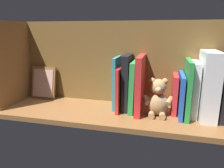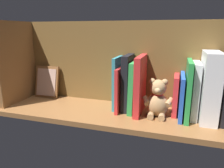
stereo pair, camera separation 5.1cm
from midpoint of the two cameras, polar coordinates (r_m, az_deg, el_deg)
The scene contains 16 objects.
ground_plane at distance 94.67cm, azimuth -1.55°, elevation -7.94°, with size 102.71×31.10×2.20cm, color brown.
shelf_back_panel at distance 101.57cm, azimuth 0.38°, elevation 5.77°, with size 102.71×1.50×39.26cm, color brown.
shelf_side_divider at distance 112.50cm, azimuth -26.75°, elevation 5.08°, with size 2.40×25.10×39.26cm, color brown.
book_0 at distance 93.78cm, azimuth 26.04°, elevation -2.75°, with size 2.71×17.09×19.18cm, color black.
dictionary_thick_white at distance 91.24cm, azimuth 23.29°, elevation -0.30°, with size 6.20×18.04×27.16cm, color white.
book_1 at distance 92.54cm, azimuth 19.95°, elevation -1.22°, with size 2.60×15.20×22.67cm, color silver.
book_2 at distance 90.52cm, azimuth 18.31°, elevation -1.14°, with size 1.81×18.60×23.52cm, color green.
book_3 at distance 91.45cm, azimuth 16.74°, elevation -2.80°, with size 1.48×18.00×17.60cm, color blue.
book_4 at distance 93.93cm, azimuth 15.22°, elevation -2.52°, with size 2.03×12.86×16.71cm, color red.
teddy_bear at distance 89.27cm, azimuth 10.76°, elevation -4.04°, with size 12.97×10.29×15.98cm.
book_5 at distance 90.72cm, azimuth 6.11°, elevation -0.06°, with size 2.52×18.76×24.72cm, color red.
book_6 at distance 92.71cm, azimuth 4.40°, elevation -0.54°, with size 2.13×16.18×22.09cm, color green.
book_7 at distance 93.87cm, azimuth 2.63°, elevation 0.48°, with size 2.90×14.21×24.62cm, color black.
book_8 at distance 93.94cm, azimuth 0.81°, elevation -1.15°, with size 1.40×16.68×19.37cm, color red.
book_9 at distance 95.37cm, azimuth -0.16°, elevation 0.37°, with size 1.47×13.50×23.50cm, color teal.
picture_frame_leaning at distance 115.82cm, azimuth -19.37°, elevation 0.29°, with size 13.24×5.09×16.79cm.
Camera 1 is at (-21.10, 85.00, 34.94)cm, focal length 33.50 mm.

